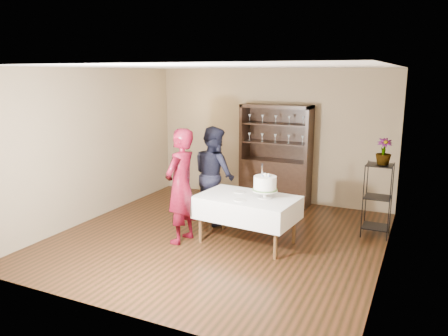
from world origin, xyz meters
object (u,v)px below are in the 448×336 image
at_px(cake, 265,184).
at_px(plant_etagere, 378,197).
at_px(woman, 181,186).
at_px(man, 214,175).
at_px(cake_table, 247,208).
at_px(potted_plant, 384,152).
at_px(china_hutch, 275,171).

bearing_deg(cake, plant_etagere, 36.68).
distance_m(woman, man, 1.09).
xyz_separation_m(woman, man, (0.04, 1.08, -0.04)).
xyz_separation_m(plant_etagere, woman, (-2.74, -1.56, 0.25)).
bearing_deg(cake_table, potted_plant, 33.16).
height_order(cake, potted_plant, potted_plant).
height_order(woman, cake, woman).
distance_m(man, cake, 1.36).
height_order(plant_etagere, potted_plant, potted_plant).
bearing_deg(china_hutch, woman, -104.20).
height_order(cake_table, cake, cake).
distance_m(cake_table, potted_plant, 2.33).
relative_size(woman, potted_plant, 4.28).
xyz_separation_m(plant_etagere, potted_plant, (0.04, 0.01, 0.75)).
bearing_deg(woman, plant_etagere, 123.22).
bearing_deg(plant_etagere, china_hutch, 153.17).
height_order(china_hutch, plant_etagere, china_hutch).
distance_m(cake_table, cake, 0.47).
xyz_separation_m(woman, potted_plant, (2.78, 1.57, 0.50)).
height_order(man, potted_plant, man).
xyz_separation_m(china_hutch, plant_etagere, (2.08, -1.05, -0.01)).
bearing_deg(cake, man, 151.02).
xyz_separation_m(cake_table, woman, (-0.96, -0.38, 0.33)).
relative_size(man, potted_plant, 4.08).
bearing_deg(woman, cake, 112.89).
height_order(china_hutch, man, china_hutch).
distance_m(china_hutch, plant_etagere, 2.33).
xyz_separation_m(china_hutch, man, (-0.62, -1.53, 0.19)).
height_order(woman, man, woman).
distance_m(china_hutch, man, 1.66).
bearing_deg(woman, potted_plant, 123.05).
distance_m(china_hutch, woman, 2.70).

